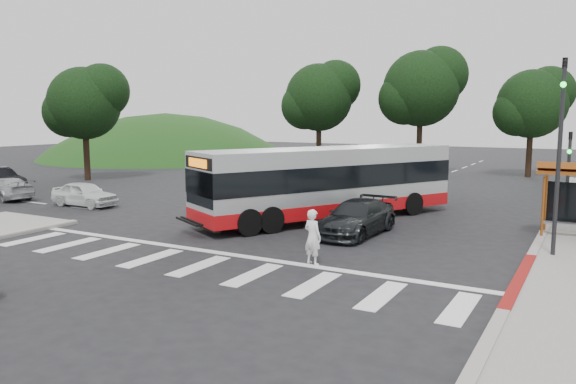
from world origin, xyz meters
The scene contains 16 objects.
ground centered at (0.00, 0.00, 0.00)m, with size 140.00×140.00×0.00m, color black.
curb_east centered at (9.00, 8.00, 0.07)m, with size 0.30×40.00×0.15m, color #9E9991.
curb_east_red centered at (9.00, -2.00, 0.08)m, with size 0.32×6.00×0.15m, color maroon.
hillside_nw centered at (-32.00, 30.00, 0.00)m, with size 44.00×44.00×10.00m, color #1B4315.
crosswalk_ladder centered at (0.00, -5.00, 0.01)m, with size 18.00×2.60×0.01m, color silver.
traffic_signal_ne_tall centered at (9.60, 1.49, 3.88)m, with size 0.18×0.37×6.50m.
traffic_signal_ne_short centered at (9.60, 8.49, 2.48)m, with size 0.18×0.37×4.00m.
tree_north_a centered at (-1.92, 26.07, 6.92)m, with size 6.60×6.15×10.17m.
tree_north_b centered at (6.07, 28.06, 5.66)m, with size 5.72×5.33×8.43m.
tree_north_c centered at (-9.92, 24.06, 6.29)m, with size 6.16×5.74×9.30m.
tree_west_a centered at (-21.93, 10.06, 5.66)m, with size 5.72×5.33×8.43m.
transit_bus centered at (0.08, 4.32, 1.62)m, with size 2.72×12.58×3.25m, color #AEB0B3, non-canonical shape.
pedestrian centered at (3.00, -3.08, 0.89)m, with size 0.65×0.42×1.77m, color white.
dark_sedan centered at (2.50, 1.82, 0.68)m, with size 1.90×4.68×1.36m, color black.
west_car_white centered at (-12.56, 1.50, 0.64)m, with size 1.52×3.78×1.29m, color silver.
west_car_silver centered at (-18.39, 1.00, 0.61)m, with size 1.71×4.22×1.22m, color #B0B3B6.
Camera 1 is at (10.75, -18.58, 4.67)m, focal length 35.00 mm.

